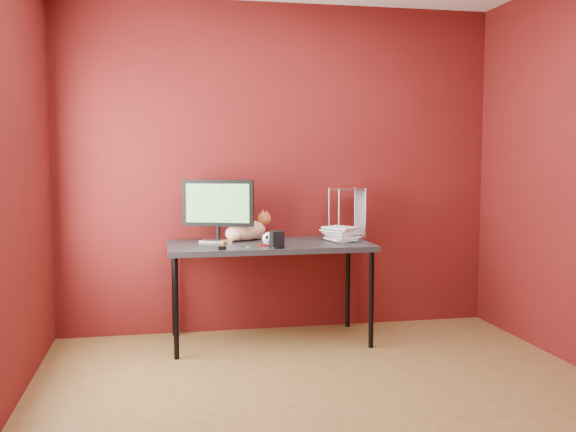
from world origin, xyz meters
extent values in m
cube|color=brown|center=(0.00, 0.00, 0.00)|extent=(3.50, 3.50, 0.01)
cube|color=#4F0E0F|center=(0.00, 1.75, 1.30)|extent=(3.50, 0.02, 2.60)
cube|color=#4F0E0F|center=(0.00, -1.75, 1.30)|extent=(3.50, 0.02, 2.60)
cube|color=black|center=(-0.15, 1.37, 0.73)|extent=(1.50, 0.70, 0.04)
cylinder|color=black|center=(-0.85, 1.07, 0.35)|extent=(0.04, 0.04, 0.71)
cylinder|color=black|center=(0.55, 1.07, 0.35)|extent=(0.04, 0.04, 0.71)
cylinder|color=black|center=(-0.85, 1.67, 0.35)|extent=(0.04, 0.04, 0.71)
cylinder|color=black|center=(0.55, 1.67, 0.35)|extent=(0.04, 0.04, 0.71)
cube|color=#A3A2A7|center=(-0.52, 1.50, 0.76)|extent=(0.30, 0.25, 0.02)
cylinder|color=black|center=(-0.52, 1.50, 0.82)|extent=(0.03, 0.03, 0.11)
cube|color=black|center=(-0.52, 1.50, 1.05)|extent=(0.52, 0.22, 0.35)
cube|color=#185316|center=(-0.52, 1.50, 1.05)|extent=(0.46, 0.17, 0.29)
ellipsoid|color=orange|center=(-0.30, 1.55, 0.83)|extent=(0.38, 0.30, 0.16)
ellipsoid|color=orange|center=(-0.39, 1.51, 0.81)|extent=(0.20, 0.20, 0.13)
sphere|color=silver|center=(-0.21, 1.59, 0.80)|extent=(0.11, 0.11, 0.11)
sphere|color=#CF6228|center=(-0.15, 1.62, 0.91)|extent=(0.11, 0.11, 0.11)
cone|color=#CF6228|center=(-0.13, 1.60, 0.96)|extent=(0.04, 0.04, 0.04)
cone|color=#CF6228|center=(-0.15, 1.65, 0.96)|extent=(0.04, 0.04, 0.04)
cylinder|color=#B30B27|center=(-0.16, 1.62, 0.86)|extent=(0.08, 0.08, 0.01)
cylinder|color=#CF6228|center=(-0.45, 1.43, 0.76)|extent=(0.14, 0.15, 0.03)
ellipsoid|color=silver|center=(-0.18, 1.22, 0.80)|extent=(0.10, 0.10, 0.10)
ellipsoid|color=black|center=(-0.20, 1.18, 0.81)|extent=(0.02, 0.01, 0.03)
ellipsoid|color=black|center=(-0.16, 1.18, 0.81)|extent=(0.02, 0.01, 0.03)
cube|color=black|center=(-0.18, 1.17, 0.79)|extent=(0.06, 0.00, 0.01)
cylinder|color=black|center=(-0.14, 1.09, 0.76)|extent=(0.11, 0.11, 0.02)
cube|color=black|center=(-0.14, 1.09, 0.82)|extent=(0.10, 0.09, 0.11)
imported|color=beige|center=(0.33, 1.37, 0.87)|extent=(0.22, 0.27, 0.24)
imported|color=beige|center=(0.33, 1.37, 1.12)|extent=(0.24, 0.29, 0.25)
imported|color=beige|center=(0.33, 1.37, 1.36)|extent=(0.26, 0.30, 0.24)
imported|color=beige|center=(0.33, 1.37, 1.61)|extent=(0.28, 0.30, 0.25)
imported|color=beige|center=(0.33, 1.37, 1.85)|extent=(0.29, 0.30, 0.24)
cylinder|color=#A3A2A7|center=(0.39, 1.46, 0.95)|extent=(0.01, 0.01, 0.40)
cylinder|color=#A3A2A7|center=(0.62, 1.46, 0.95)|extent=(0.01, 0.01, 0.40)
cylinder|color=#A3A2A7|center=(0.39, 1.64, 0.95)|extent=(0.01, 0.01, 0.40)
cylinder|color=#A3A2A7|center=(0.62, 1.64, 0.95)|extent=(0.01, 0.01, 0.40)
cube|color=#A3A2A7|center=(0.50, 1.55, 0.76)|extent=(0.26, 0.22, 0.01)
cube|color=#A3A2A7|center=(0.50, 1.55, 1.14)|extent=(0.26, 0.22, 0.01)
cube|color=#B6130E|center=(-0.21, 1.22, 0.76)|extent=(0.09, 0.03, 0.02)
cube|color=black|center=(-0.53, 1.08, 0.76)|extent=(0.05, 0.03, 0.03)
cylinder|color=#A3A2A7|center=(-0.33, 1.16, 0.75)|extent=(0.05, 0.05, 0.00)
camera|label=1|loc=(-0.93, -3.31, 1.38)|focal=40.00mm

